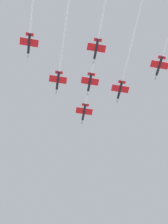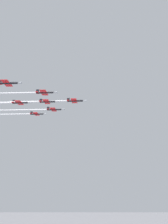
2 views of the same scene
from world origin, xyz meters
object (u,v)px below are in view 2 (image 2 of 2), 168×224
at_px(jet_port_trail, 2,103).
at_px(jet_starboard_outer, 18,114).
at_px(jet_port_inner, 37,110).
at_px(jet_lead, 56,101).
at_px(jet_port_outer, 25,102).
at_px(jet_starboard_inner, 12,93).

bearing_deg(jet_port_trail, jet_starboard_outer, 179.06).
height_order(jet_port_inner, jet_port_trail, jet_port_inner).
relative_size(jet_lead, jet_port_outer, 0.88).
bearing_deg(jet_starboard_outer, jet_starboard_inner, 13.57).
bearing_deg(jet_port_inner, jet_port_trail, -49.48).
distance_m(jet_port_inner, jet_starboard_outer, 25.66).
distance_m(jet_port_inner, jet_starboard_inner, 34.53).
distance_m(jet_port_inner, jet_port_trail, 26.02).
relative_size(jet_port_outer, jet_starboard_outer, 1.01).
xyz_separation_m(jet_port_outer, jet_starboard_outer, (-26.34, 25.98, 1.44)).
xyz_separation_m(jet_lead, jet_port_trail, (-34.59, -13.58, -0.63)).
relative_size(jet_lead, jet_starboard_outer, 0.89).
xyz_separation_m(jet_starboard_inner, jet_starboard_outer, (-29.93, 42.73, 1.38)).
bearing_deg(jet_starboard_outer, jet_port_trail, -0.94).
distance_m(jet_lead, jet_starboard_outer, 49.85).
bearing_deg(jet_starboard_outer, jet_port_outer, 23.95).
bearing_deg(jet_starboard_inner, jet_port_trail, -142.88).
distance_m(jet_lead, jet_port_inner, 24.25).
bearing_deg(jet_starboard_inner, jet_lead, 124.75).
bearing_deg(jet_lead, jet_port_outer, -90.00).
relative_size(jet_port_inner, jet_port_trail, 1.02).
relative_size(jet_starboard_outer, jet_port_trail, 1.13).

